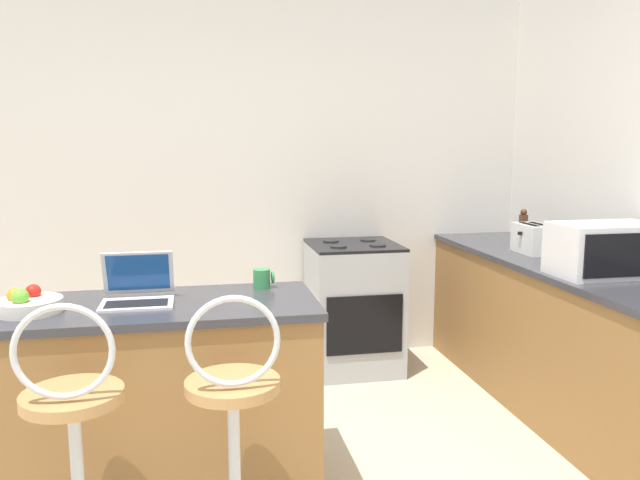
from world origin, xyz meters
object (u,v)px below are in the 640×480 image
object	(u,v)px
toaster	(533,239)
stove_range	(353,306)
bar_stool_near	(75,455)
microwave	(606,250)
pepper_mill	(523,228)
fruit_bowl	(28,304)
mug_white	(582,252)
bar_stool_far	(234,440)
mug_green	(262,279)
laptop	(138,290)

from	to	relation	value
toaster	stove_range	world-z (taller)	toaster
bar_stool_near	microwave	bearing A→B (deg)	15.46
toaster	pepper_mill	bearing A→B (deg)	71.93
toaster	fruit_bowl	xyz separation A→B (m)	(-2.73, -0.87, -0.05)
microwave	mug_white	size ratio (longest dim) A/B	5.12
bar_stool_far	toaster	world-z (taller)	toaster
mug_white	pepper_mill	bearing A→B (deg)	95.77
toaster	fruit_bowl	size ratio (longest dim) A/B	1.06
microwave	toaster	distance (m)	0.69
bar_stool_far	microwave	distance (m)	2.13
fruit_bowl	stove_range	bearing A→B (deg)	39.89
pepper_mill	mug_green	size ratio (longest dim) A/B	2.47
bar_stool_far	microwave	world-z (taller)	microwave
mug_white	microwave	bearing A→B (deg)	-109.81
bar_stool_far	fruit_bowl	bearing A→B (deg)	147.04
pepper_mill	mug_white	distance (m)	0.59
pepper_mill	stove_range	bearing A→B (deg)	166.60
bar_stool_near	laptop	size ratio (longest dim) A/B	3.52
mug_green	bar_stool_far	bearing A→B (deg)	-103.97
fruit_bowl	laptop	bearing A→B (deg)	11.79
bar_stool_far	microwave	xyz separation A→B (m)	(1.95, 0.69, 0.51)
microwave	stove_range	world-z (taller)	microwave
bar_stool_near	stove_range	bearing A→B (deg)	52.82
bar_stool_far	toaster	distance (m)	2.43
bar_stool_far	bar_stool_near	bearing A→B (deg)	180.00
toaster	mug_white	bearing A→B (deg)	-59.58
laptop	bar_stool_far	bearing A→B (deg)	-58.46
stove_range	mug_white	distance (m)	1.52
stove_range	pepper_mill	bearing A→B (deg)	-13.40
mug_green	stove_range	bearing A→B (deg)	57.85
bar_stool_near	mug_green	distance (m)	1.13
laptop	mug_white	bearing A→B (deg)	11.71
mug_white	bar_stool_near	bearing A→B (deg)	-157.25
laptop	mug_green	bearing A→B (deg)	15.88
bar_stool_far	fruit_bowl	size ratio (longest dim) A/B	4.13
microwave	pepper_mill	xyz separation A→B (m)	(0.09, 1.00, -0.02)
pepper_mill	fruit_bowl	xyz separation A→B (m)	(-2.83, -1.18, -0.08)
mug_white	fruit_bowl	world-z (taller)	fruit_bowl
mug_white	mug_green	size ratio (longest dim) A/B	1.05
mug_green	laptop	bearing A→B (deg)	-164.12
microwave	stove_range	xyz separation A→B (m)	(-1.01, 1.26, -0.58)
toaster	mug_white	world-z (taller)	toaster
pepper_mill	bar_stool_far	bearing A→B (deg)	-140.48
bar_stool_near	toaster	world-z (taller)	toaster
microwave	toaster	xyz separation A→B (m)	(-0.01, 0.69, -0.05)
laptop	mug_white	xyz separation A→B (m)	(2.47, 0.51, -0.01)
mug_green	fruit_bowl	size ratio (longest dim) A/B	0.38
pepper_mill	mug_green	xyz separation A→B (m)	(-1.86, -0.93, -0.07)
laptop	microwave	xyz separation A→B (m)	(2.32, 0.09, 0.08)
bar_stool_near	mug_green	size ratio (longest dim) A/B	10.75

